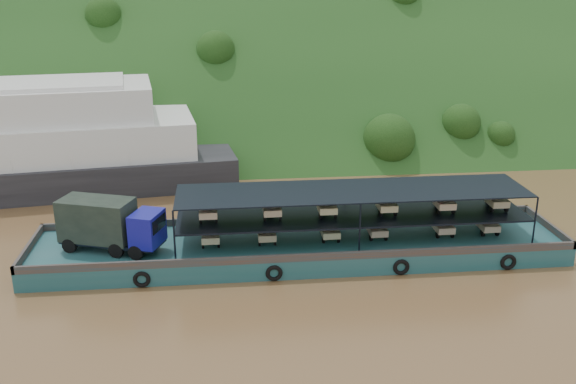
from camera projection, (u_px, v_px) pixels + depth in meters
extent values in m
plane|color=brown|center=(321.00, 249.00, 44.18)|extent=(160.00, 160.00, 0.00)
cube|color=#193B15|center=(276.00, 129.00, 78.06)|extent=(140.00, 39.60, 39.60)
cube|color=#164A4E|center=(299.00, 248.00, 42.87)|extent=(35.00, 7.00, 1.20)
cube|color=#592D19|center=(294.00, 218.00, 45.79)|extent=(35.00, 0.20, 0.50)
cube|color=#592D19|center=(306.00, 257.00, 39.39)|extent=(35.00, 0.20, 0.50)
cube|color=#592D19|center=(549.00, 226.00, 44.35)|extent=(0.20, 7.00, 0.50)
cube|color=#592D19|center=(29.00, 247.00, 40.84)|extent=(0.20, 7.00, 0.50)
torus|color=black|center=(142.00, 279.00, 38.54)|extent=(1.06, 0.26, 1.06)
torus|color=black|center=(274.00, 273.00, 39.34)|extent=(1.06, 0.26, 1.06)
torus|color=black|center=(401.00, 267.00, 40.15)|extent=(1.06, 0.26, 1.06)
torus|color=black|center=(508.00, 262.00, 40.85)|extent=(1.06, 0.26, 1.06)
cylinder|color=black|center=(70.00, 245.00, 40.57)|extent=(1.01, 0.63, 0.95)
cylinder|color=black|center=(86.00, 234.00, 42.41)|extent=(1.01, 0.63, 0.95)
cylinder|color=black|center=(116.00, 250.00, 39.86)|extent=(1.01, 0.63, 0.95)
cylinder|color=black|center=(131.00, 238.00, 41.70)|extent=(1.01, 0.63, 0.95)
cylinder|color=black|center=(136.00, 252.00, 39.57)|extent=(1.01, 0.63, 0.95)
cylinder|color=black|center=(150.00, 240.00, 41.41)|extent=(1.01, 0.63, 0.95)
cube|color=black|center=(113.00, 241.00, 40.90)|extent=(6.79, 4.14, 0.19)
cube|color=navy|center=(147.00, 228.00, 40.01)|extent=(2.29, 2.69, 2.09)
cube|color=black|center=(159.00, 224.00, 39.70)|extent=(0.69, 1.81, 0.86)
cube|color=black|center=(97.00, 219.00, 40.67)|extent=(5.07, 3.68, 2.66)
cube|color=black|center=(352.00, 214.00, 42.49)|extent=(23.00, 5.00, 0.12)
cube|color=black|center=(353.00, 191.00, 41.96)|extent=(23.00, 5.00, 0.08)
cylinder|color=black|center=(174.00, 236.00, 38.98)|extent=(0.12, 0.12, 3.30)
cylinder|color=black|center=(179.00, 208.00, 43.69)|extent=(0.12, 0.12, 3.30)
cylinder|color=black|center=(360.00, 229.00, 40.14)|extent=(0.12, 0.12, 3.30)
cylinder|color=black|center=(345.00, 202.00, 44.85)|extent=(0.12, 0.12, 3.30)
cylinder|color=black|center=(535.00, 221.00, 41.30)|extent=(0.12, 0.12, 3.30)
cylinder|color=black|center=(502.00, 196.00, 46.01)|extent=(0.12, 0.12, 3.30)
cylinder|color=black|center=(211.00, 234.00, 42.99)|extent=(0.12, 0.52, 0.52)
cylinder|color=black|center=(203.00, 244.00, 41.24)|extent=(0.14, 0.52, 0.52)
cylinder|color=black|center=(219.00, 244.00, 41.35)|extent=(0.14, 0.52, 0.52)
cube|color=beige|center=(211.00, 237.00, 41.51)|extent=(1.15, 1.50, 0.44)
cube|color=red|center=(211.00, 228.00, 42.54)|extent=(0.55, 0.80, 0.80)
cube|color=red|center=(210.00, 222.00, 42.19)|extent=(0.50, 0.10, 0.10)
cylinder|color=black|center=(265.00, 231.00, 43.36)|extent=(0.12, 0.52, 0.52)
cylinder|color=black|center=(260.00, 242.00, 41.61)|extent=(0.14, 0.52, 0.52)
cylinder|color=black|center=(275.00, 241.00, 41.71)|extent=(0.14, 0.52, 0.52)
cube|color=tan|center=(267.00, 235.00, 41.88)|extent=(1.15, 1.50, 0.44)
cube|color=#B4280C|center=(265.00, 226.00, 42.91)|extent=(0.55, 0.80, 0.80)
cube|color=#B4280C|center=(266.00, 220.00, 42.56)|extent=(0.50, 0.10, 0.10)
cylinder|color=black|center=(327.00, 229.00, 43.78)|extent=(0.12, 0.52, 0.52)
cylinder|color=black|center=(323.00, 239.00, 42.04)|extent=(0.14, 0.52, 0.52)
cylinder|color=black|center=(338.00, 239.00, 42.14)|extent=(0.14, 0.52, 0.52)
cube|color=#C5C18B|center=(330.00, 232.00, 42.31)|extent=(1.15, 1.50, 0.44)
cube|color=#B10B0D|center=(327.00, 223.00, 43.33)|extent=(0.55, 0.80, 0.80)
cube|color=#B10B0D|center=(328.00, 218.00, 42.98)|extent=(0.50, 0.10, 0.10)
cylinder|color=black|center=(372.00, 227.00, 44.10)|extent=(0.12, 0.52, 0.52)
cylinder|color=black|center=(371.00, 237.00, 42.36)|extent=(0.14, 0.52, 0.52)
cylinder|color=black|center=(386.00, 237.00, 42.46)|extent=(0.14, 0.52, 0.52)
cube|color=tan|center=(377.00, 230.00, 42.63)|extent=(1.15, 1.50, 0.44)
cube|color=red|center=(374.00, 222.00, 43.65)|extent=(0.55, 0.80, 0.80)
cube|color=red|center=(375.00, 216.00, 43.30)|extent=(0.50, 0.10, 0.10)
cylinder|color=black|center=(436.00, 224.00, 44.56)|extent=(0.12, 0.52, 0.52)
cylinder|color=black|center=(438.00, 235.00, 42.81)|extent=(0.14, 0.52, 0.52)
cylinder|color=black|center=(452.00, 234.00, 42.92)|extent=(0.14, 0.52, 0.52)
cube|color=beige|center=(444.00, 228.00, 43.08)|extent=(1.15, 1.50, 0.44)
cube|color=#B11F0B|center=(438.00, 219.00, 44.11)|extent=(0.55, 0.80, 0.80)
cube|color=#B11F0B|center=(440.00, 213.00, 43.76)|extent=(0.50, 0.10, 0.10)
cylinder|color=black|center=(480.00, 223.00, 44.87)|extent=(0.12, 0.52, 0.52)
cylinder|color=black|center=(483.00, 233.00, 43.13)|extent=(0.14, 0.52, 0.52)
cylinder|color=black|center=(497.00, 232.00, 43.23)|extent=(0.14, 0.52, 0.52)
cube|color=#C3AC89|center=(488.00, 226.00, 43.40)|extent=(1.15, 1.50, 0.44)
cube|color=red|center=(482.00, 217.00, 44.42)|extent=(0.55, 0.80, 0.80)
cube|color=red|center=(484.00, 211.00, 44.07)|extent=(0.50, 0.10, 0.10)
cylinder|color=black|center=(209.00, 210.00, 42.43)|extent=(0.12, 0.52, 0.52)
cylinder|color=black|center=(201.00, 220.00, 40.68)|extent=(0.14, 0.52, 0.52)
cylinder|color=black|center=(216.00, 219.00, 40.78)|extent=(0.14, 0.52, 0.52)
cube|color=beige|center=(208.00, 212.00, 40.95)|extent=(1.15, 1.50, 0.44)
cube|color=red|center=(208.00, 204.00, 41.97)|extent=(0.55, 0.80, 0.80)
cube|color=red|center=(208.00, 198.00, 41.63)|extent=(0.50, 0.10, 0.10)
cylinder|color=black|center=(270.00, 207.00, 42.84)|extent=(0.12, 0.52, 0.52)
cylinder|color=black|center=(265.00, 217.00, 41.09)|extent=(0.14, 0.52, 0.52)
cylinder|color=black|center=(280.00, 217.00, 41.19)|extent=(0.14, 0.52, 0.52)
cube|color=beige|center=(272.00, 210.00, 41.36)|extent=(1.15, 1.50, 0.44)
cube|color=#1A3F9F|center=(271.00, 201.00, 42.39)|extent=(0.55, 0.80, 0.80)
cube|color=#1A3F9F|center=(271.00, 195.00, 42.04)|extent=(0.50, 0.10, 0.10)
cylinder|color=black|center=(323.00, 205.00, 43.20)|extent=(0.12, 0.52, 0.52)
cylinder|color=black|center=(320.00, 215.00, 41.46)|extent=(0.14, 0.52, 0.52)
cylinder|color=black|center=(335.00, 214.00, 41.56)|extent=(0.14, 0.52, 0.52)
cube|color=beige|center=(327.00, 208.00, 41.73)|extent=(1.15, 1.50, 0.44)
cube|color=#C5BC8B|center=(324.00, 200.00, 42.75)|extent=(0.55, 0.80, 0.80)
cube|color=#C5BC8B|center=(325.00, 193.00, 42.40)|extent=(0.50, 0.10, 0.10)
cylinder|color=black|center=(381.00, 203.00, 43.60)|extent=(0.12, 0.52, 0.52)
cylinder|color=black|center=(380.00, 213.00, 41.86)|extent=(0.14, 0.52, 0.52)
cylinder|color=black|center=(395.00, 212.00, 41.96)|extent=(0.14, 0.52, 0.52)
cube|color=beige|center=(387.00, 206.00, 42.13)|extent=(1.15, 1.50, 0.44)
cube|color=beige|center=(383.00, 197.00, 43.15)|extent=(0.55, 0.80, 0.80)
cube|color=beige|center=(384.00, 191.00, 42.80)|extent=(0.50, 0.10, 0.10)
cylinder|color=black|center=(437.00, 201.00, 44.00)|extent=(0.12, 0.52, 0.52)
cylinder|color=black|center=(438.00, 211.00, 42.25)|extent=(0.14, 0.52, 0.52)
cylinder|color=black|center=(453.00, 210.00, 42.35)|extent=(0.14, 0.52, 0.52)
cube|color=beige|center=(444.00, 204.00, 42.52)|extent=(1.15, 1.50, 0.44)
cube|color=red|center=(439.00, 195.00, 43.54)|extent=(0.55, 0.80, 0.80)
cube|color=red|center=(440.00, 189.00, 43.20)|extent=(0.50, 0.10, 0.10)
cylinder|color=black|center=(488.00, 199.00, 44.36)|extent=(0.12, 0.52, 0.52)
cylinder|color=black|center=(492.00, 208.00, 42.62)|extent=(0.14, 0.52, 0.52)
cylinder|color=black|center=(506.00, 208.00, 42.72)|extent=(0.14, 0.52, 0.52)
cube|color=tan|center=(497.00, 202.00, 42.89)|extent=(1.15, 1.50, 0.44)
cube|color=beige|center=(491.00, 194.00, 43.91)|extent=(0.55, 0.80, 0.80)
cube|color=beige|center=(493.00, 188.00, 43.56)|extent=(0.50, 0.10, 0.10)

